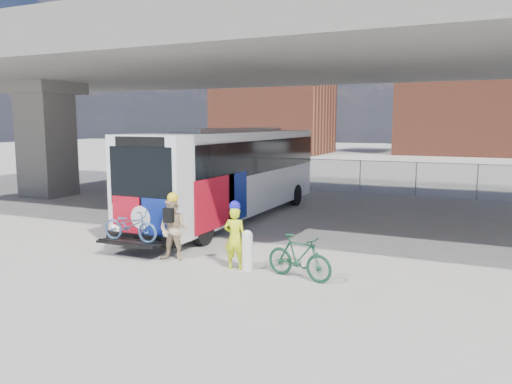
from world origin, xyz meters
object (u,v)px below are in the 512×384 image
Objects in this scene: bollard at (247,249)px; bike_parked at (299,257)px; bus at (233,167)px; cyclist_tan at (173,229)px; cyclist_hivis at (235,236)px.

bike_parked is at bearing -4.15° from bollard.
bus is 11.74× the size of bollard.
cyclist_tan is (1.33, -6.32, -1.18)m from bus.
bike_parked is (5.16, -6.43, -1.54)m from bus.
bollard is (3.66, -6.32, -1.52)m from bus.
bus is at bearing 120.06° from bollard.
cyclist_hivis is at bearing -7.05° from cyclist_tan.
cyclist_tan is at bearing -78.15° from bus.
bus is 7.22m from cyclist_hivis.
cyclist_tan is at bearing -179.92° from bollard.
bollard is at bearing 172.09° from cyclist_hivis.
bus is 7.45m from bollard.
bollard is 2.35m from cyclist_tan.
cyclist_hivis is (3.29, -6.32, -1.21)m from bus.
cyclist_hivis is 0.99× the size of bike_parked.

